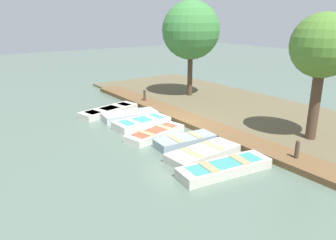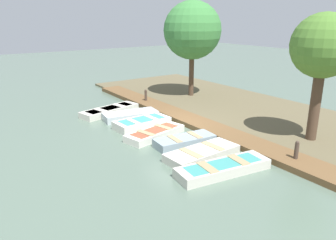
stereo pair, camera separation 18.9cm
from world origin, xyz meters
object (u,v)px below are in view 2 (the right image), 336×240
Objects in this scene: mooring_post_far at (296,153)px; rowboat_6 at (223,168)px; rowboat_0 at (110,111)px; mooring_post_near at (146,97)px; rowboat_5 at (202,153)px; park_tree_far_left at (192,31)px; rowboat_4 at (185,141)px; park_tree_left at (323,48)px; rowboat_1 at (131,115)px; rowboat_3 at (155,133)px; rowboat_2 at (142,123)px.

rowboat_6 is at bearing -21.18° from mooring_post_far.
rowboat_0 is 3.80× the size of mooring_post_near.
park_tree_far_left reaches higher than rowboat_5.
mooring_post_far is 0.15× the size of park_tree_far_left.
rowboat_0 is 1.00× the size of rowboat_6.
rowboat_4 is at bearing -60.77° from mooring_post_far.
park_tree_left is at bearing 84.46° from park_tree_far_left.
rowboat_1 reaches higher than rowboat_4.
mooring_post_far reaches higher than rowboat_3.
mooring_post_near reaches higher than rowboat_4.
rowboat_1 is (-0.49, 1.51, 0.01)m from rowboat_0.
park_tree_far_left reaches higher than rowboat_6.
rowboat_5 is at bearing 79.59° from rowboat_0.
park_tree_far_left is at bearing -108.37° from mooring_post_far.
rowboat_2 reaches higher than rowboat_1.
rowboat_4 is 2.87× the size of mooring_post_far.
rowboat_3 is at bearing -81.93° from rowboat_6.
rowboat_3 is (-0.08, 4.56, -0.01)m from rowboat_0.
rowboat_3 is 5.81m from mooring_post_near.
rowboat_6 is (-0.09, 8.92, 0.00)m from rowboat_0.
park_tree_left is at bearing 105.00° from mooring_post_near.
park_tree_far_left reaches higher than rowboat_3.
park_tree_left reaches higher than rowboat_4.
rowboat_3 is at bearing -87.26° from rowboat_5.
park_tree_left reaches higher than rowboat_6.
park_tree_far_left reaches higher than park_tree_left.
rowboat_0 is at bearing -89.82° from rowboat_5.
rowboat_3 is 1.14× the size of rowboat_4.
park_tree_far_left is at bearing 171.60° from rowboat_0.
rowboat_0 reaches higher than rowboat_5.
mooring_post_far is 11.66m from park_tree_far_left.
mooring_post_far reaches higher than rowboat_0.
rowboat_3 is at bearing 79.48° from rowboat_2.
rowboat_0 is 10.31m from mooring_post_far.
rowboat_6 is 11.97m from park_tree_far_left.
rowboat_5 is 0.86× the size of rowboat_6.
rowboat_1 is 7.33m from park_tree_far_left.
mooring_post_near is at bearing -102.03° from rowboat_4.
rowboat_0 is 0.66× the size of park_tree_left.
rowboat_1 is 0.97× the size of rowboat_5.
rowboat_0 is at bearing -63.67° from rowboat_1.
rowboat_3 is 6.01m from mooring_post_far.
rowboat_2 is 7.31m from mooring_post_far.
rowboat_5 is 6.40m from park_tree_left.
park_tree_left is at bearing 154.78° from rowboat_4.
mooring_post_near reaches higher than rowboat_3.
mooring_post_near is at bearing -126.10° from rowboat_2.
mooring_post_far is (-2.43, 6.89, 0.26)m from rowboat_2.
rowboat_5 reaches higher than rowboat_3.
rowboat_3 is 0.57× the size of park_tree_left.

